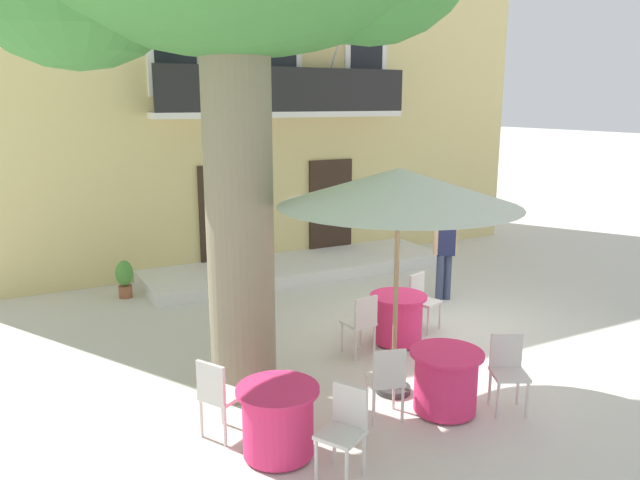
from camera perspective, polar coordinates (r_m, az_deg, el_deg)
name	(u,v)px	position (r m, az deg, el deg)	size (l,w,h in m)	color
ground_plane	(441,328)	(10.36, 11.16, -7.95)	(120.00, 120.00, 0.00)	beige
building_facade	(244,95)	(15.49, -7.04, 13.12)	(13.00, 5.09, 7.50)	#DBC67F
entrance_step_platform	(298,267)	(13.27, -2.06, -2.54)	(6.52, 1.88, 0.25)	silver
cafe_table_near_tree	(446,381)	(7.60, 11.53, -12.63)	(0.86, 0.86, 0.76)	#E52D66
cafe_chair_near_tree_0	(386,378)	(7.25, 6.16, -12.56)	(0.50, 0.50, 0.91)	silver
cafe_chair_near_tree_1	(508,367)	(7.80, 16.97, -11.17)	(0.54, 0.54, 0.91)	silver
cafe_table_middle	(278,421)	(6.64, -3.90, -16.32)	(0.86, 0.86, 0.76)	#E52D66
cafe_chair_middle_0	(218,393)	(6.96, -9.41, -13.79)	(0.54, 0.54, 0.91)	silver
cafe_chair_middle_1	(345,426)	(6.27, 2.28, -16.76)	(0.54, 0.54, 0.91)	silver
cafe_table_front	(398,318)	(9.51, 7.20, -7.19)	(0.86, 0.86, 0.76)	#E52D66
cafe_chair_front_0	(422,297)	(10.09, 9.39, -5.26)	(0.51, 0.51, 0.91)	silver
cafe_chair_front_1	(361,321)	(8.97, 3.86, -7.44)	(0.44, 0.44, 0.91)	silver
cafe_umbrella	(399,188)	(7.35, 7.30, 4.77)	(2.90, 2.90, 2.85)	#997A56
ground_planter_left	(125,277)	(12.13, -17.62, -3.30)	(0.32, 0.32, 0.71)	#995638
pedestrian_mid_plaza	(445,251)	(11.52, 11.46, -0.99)	(0.53, 0.36, 1.66)	#384260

